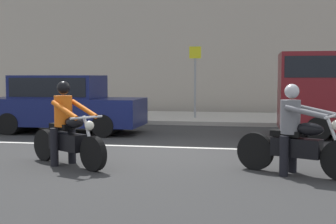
{
  "coord_description": "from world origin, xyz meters",
  "views": [
    {
      "loc": [
        1.95,
        -9.77,
        1.69
      ],
      "look_at": [
        0.15,
        -0.25,
        0.94
      ],
      "focal_mm": 49.04,
      "sensor_mm": 36.0,
      "label": 1
    }
  ],
  "objects_px": {
    "motorcycle_with_rider_orange_stripe": "(67,131)",
    "street_sign_post": "(195,74)",
    "motorcycle_with_rider_gray": "(296,138)",
    "parked_sedan_navy": "(64,103)"
  },
  "relations": [
    {
      "from": "motorcycle_with_rider_orange_stripe",
      "to": "street_sign_post",
      "type": "relative_size",
      "value": 0.71
    },
    {
      "from": "motorcycle_with_rider_gray",
      "to": "street_sign_post",
      "type": "xyz_separation_m",
      "value": [
        -2.91,
        9.07,
        1.12
      ]
    },
    {
      "from": "parked_sedan_navy",
      "to": "motorcycle_with_rider_gray",
      "type": "bearing_deg",
      "value": -37.47
    },
    {
      "from": "motorcycle_with_rider_orange_stripe",
      "to": "motorcycle_with_rider_gray",
      "type": "bearing_deg",
      "value": -0.99
    },
    {
      "from": "motorcycle_with_rider_orange_stripe",
      "to": "street_sign_post",
      "type": "bearing_deg",
      "value": 81.92
    },
    {
      "from": "motorcycle_with_rider_orange_stripe",
      "to": "street_sign_post",
      "type": "xyz_separation_m",
      "value": [
        1.28,
        9.0,
        1.11
      ]
    },
    {
      "from": "motorcycle_with_rider_orange_stripe",
      "to": "parked_sedan_navy",
      "type": "height_order",
      "value": "parked_sedan_navy"
    },
    {
      "from": "motorcycle_with_rider_gray",
      "to": "parked_sedan_navy",
      "type": "bearing_deg",
      "value": 142.53
    },
    {
      "from": "motorcycle_with_rider_orange_stripe",
      "to": "parked_sedan_navy",
      "type": "xyz_separation_m",
      "value": [
        -2.15,
        4.79,
        0.23
      ]
    },
    {
      "from": "motorcycle_with_rider_gray",
      "to": "parked_sedan_navy",
      "type": "relative_size",
      "value": 0.44
    }
  ]
}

